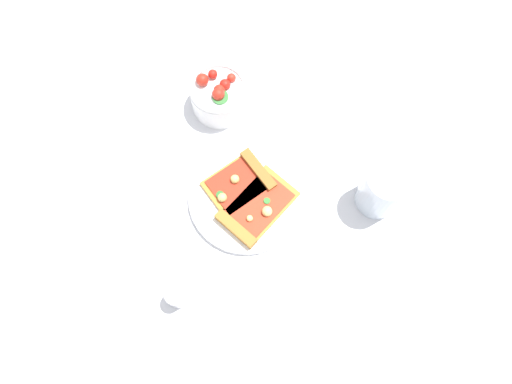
% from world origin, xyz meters
% --- Properties ---
extents(ground_plane, '(2.40, 2.40, 0.00)m').
position_xyz_m(ground_plane, '(0.00, 0.00, 0.00)').
color(ground_plane, silver).
rests_on(ground_plane, ground).
extents(plate, '(0.23, 0.23, 0.01)m').
position_xyz_m(plate, '(-0.04, -0.02, 0.01)').
color(plate, white).
rests_on(plate, ground_plane).
extents(pizza_slice_near, '(0.09, 0.15, 0.03)m').
position_xyz_m(pizza_slice_near, '(-0.01, -0.03, 0.02)').
color(pizza_slice_near, gold).
rests_on(pizza_slice_near, plate).
extents(pizza_slice_far, '(0.11, 0.13, 0.02)m').
position_xyz_m(pizza_slice_far, '(-0.06, -0.00, 0.02)').
color(pizza_slice_far, gold).
rests_on(pizza_slice_far, plate).
extents(salad_bowl, '(0.12, 0.12, 0.09)m').
position_xyz_m(salad_bowl, '(-0.22, 0.10, 0.04)').
color(salad_bowl, white).
rests_on(salad_bowl, ground_plane).
extents(soda_glass, '(0.08, 0.08, 0.12)m').
position_xyz_m(soda_glass, '(0.15, 0.15, 0.05)').
color(soda_glass, silver).
rests_on(soda_glass, ground_plane).
extents(pepper_shaker, '(0.04, 0.04, 0.07)m').
position_xyz_m(pepper_shaker, '(0.01, -0.24, 0.03)').
color(pepper_shaker, silver).
rests_on(pepper_shaker, ground_plane).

